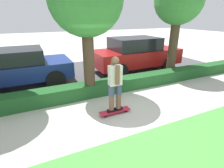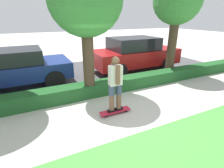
{
  "view_description": "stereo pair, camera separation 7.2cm",
  "coord_description": "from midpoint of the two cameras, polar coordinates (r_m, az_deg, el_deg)",
  "views": [
    {
      "loc": [
        -2.23,
        -3.96,
        2.7
      ],
      "look_at": [
        -0.09,
        0.6,
        0.73
      ],
      "focal_mm": 28.0,
      "sensor_mm": 36.0,
      "label": 1
    },
    {
      "loc": [
        -2.3,
        -3.93,
        2.7
      ],
      "look_at": [
        -0.09,
        0.6,
        0.73
      ],
      "focal_mm": 28.0,
      "sensor_mm": 36.0,
      "label": 2
    }
  ],
  "objects": [
    {
      "name": "tree_mid",
      "position": [
        5.73,
        -8.17,
        25.43
      ],
      "size": [
        2.25,
        2.25,
        4.31
      ],
      "color": "#423323",
      "rests_on": "ground_plane"
    },
    {
      "name": "parked_car_middle",
      "position": [
        9.16,
        8.0,
        9.75
      ],
      "size": [
        4.48,
        1.97,
        1.71
      ],
      "rotation": [
        0.0,
        0.0,
        0.01
      ],
      "color": "maroon",
      "rests_on": "ground_plane"
    },
    {
      "name": "parked_car_front",
      "position": [
        7.85,
        -27.84,
        4.93
      ],
      "size": [
        3.89,
        2.02,
        1.53
      ],
      "rotation": [
        0.0,
        0.0,
        0.01
      ],
      "color": "navy",
      "rests_on": "ground_plane"
    },
    {
      "name": "tree_far",
      "position": [
        8.37,
        21.17,
        23.72
      ],
      "size": [
        2.02,
        2.02,
        4.34
      ],
      "color": "#423323",
      "rests_on": "ground_plane"
    },
    {
      "name": "skateboard",
      "position": [
        5.23,
        1.36,
        -8.84
      ],
      "size": [
        0.94,
        0.24,
        0.09
      ],
      "color": "red",
      "rests_on": "ground_plane"
    },
    {
      "name": "ground_plane",
      "position": [
        5.29,
        4.14,
        -9.44
      ],
      "size": [
        60.0,
        60.0,
        0.0
      ],
      "primitive_type": "plane",
      "color": "#BCB7AD"
    },
    {
      "name": "street_asphalt",
      "position": [
        8.87,
        -9.12,
        3.36
      ],
      "size": [
        15.07,
        5.0,
        0.01
      ],
      "color": "#474749",
      "rests_on": "ground_plane"
    },
    {
      "name": "skater_person",
      "position": [
        4.84,
        1.45,
        0.21
      ],
      "size": [
        0.49,
        0.42,
        1.62
      ],
      "color": "black",
      "rests_on": "skateboard"
    },
    {
      "name": "hedge_row",
      "position": [
        6.48,
        -2.67,
        -1.05
      ],
      "size": [
        15.07,
        0.6,
        0.48
      ],
      "color": "#1E5123",
      "rests_on": "ground_plane"
    }
  ]
}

